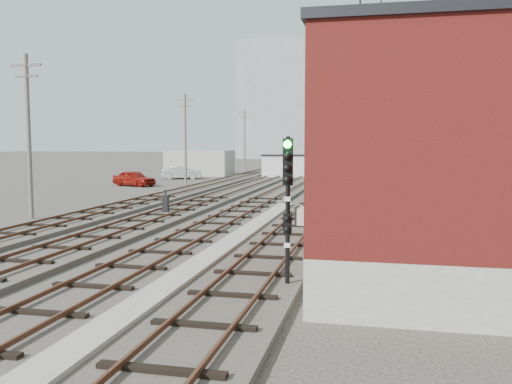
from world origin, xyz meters
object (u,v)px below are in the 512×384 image
(switch_stand, at_px, (166,204))
(car_red, at_px, (134,178))
(signal_mast, at_px, (288,199))
(site_trailer, at_px, (289,166))
(car_silver, at_px, (182,173))
(car_grey, at_px, (183,173))

(switch_stand, distance_m, car_red, 21.95)
(switch_stand, bearing_deg, car_red, 117.76)
(signal_mast, distance_m, site_trailer, 48.77)
(site_trailer, relative_size, car_red, 1.59)
(switch_stand, relative_size, car_silver, 0.31)
(switch_stand, xyz_separation_m, car_silver, (-9.93, 29.54, 0.09))
(switch_stand, bearing_deg, site_trailer, 84.91)
(site_trailer, relative_size, car_grey, 1.75)
(switch_stand, bearing_deg, car_silver, 106.55)
(car_grey, bearing_deg, switch_stand, -153.43)
(signal_mast, height_order, switch_stand, signal_mast)
(car_red, relative_size, car_grey, 1.10)
(signal_mast, bearing_deg, site_trailer, 98.99)
(site_trailer, height_order, car_red, site_trailer)
(site_trailer, distance_m, car_silver, 12.55)
(car_red, xyz_separation_m, car_grey, (0.31, 12.56, -0.17))
(site_trailer, bearing_deg, signal_mast, -93.41)
(signal_mast, bearing_deg, switch_stand, 123.49)
(switch_stand, relative_size, car_grey, 0.34)
(car_silver, distance_m, car_grey, 2.17)
(car_red, bearing_deg, switch_stand, -132.42)
(car_silver, bearing_deg, car_red, 158.00)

